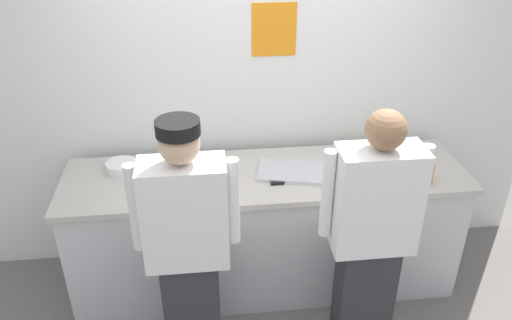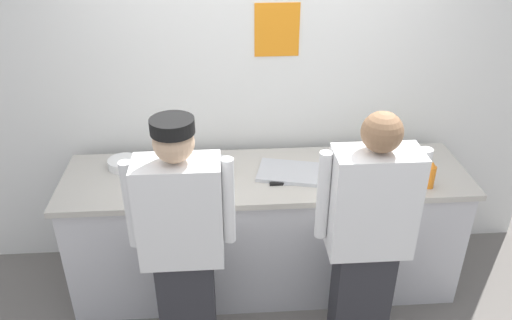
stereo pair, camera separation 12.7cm
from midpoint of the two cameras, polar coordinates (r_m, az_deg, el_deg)
name	(u,v)px [view 1 (the left image)]	position (r m, az deg, el deg)	size (l,w,h in m)	color
ground_plane	(272,317)	(3.72, 0.76, -17.09)	(9.00, 9.00, 0.00)	slate
wall_back	(258,95)	(3.70, -0.79, 7.24)	(4.25, 0.11, 2.60)	white
prep_counter	(265,230)	(3.69, 0.07, -7.78)	(2.71, 0.72, 0.93)	silver
chef_near_left	(187,246)	(2.92, -8.89, -9.42)	(0.60, 0.24, 1.65)	#2D2D33
chef_center	(371,235)	(3.03, 11.55, -8.18)	(0.61, 0.24, 1.66)	#2D2D33
plate_stack_front	(215,170)	(3.39, -5.66, -1.09)	(0.23, 0.23, 0.10)	white
plate_stack_rear	(122,166)	(3.59, -15.72, -0.69)	(0.21, 0.21, 0.06)	white
mixing_bowl_steel	(366,166)	(3.48, 11.11, -0.64)	(0.36, 0.36, 0.10)	#B7BABF
sheet_tray	(296,172)	(3.43, 3.40, -1.33)	(0.50, 0.29, 0.02)	#B7BABF
squeeze_bottle_primary	(429,171)	(3.45, 17.75, -1.21)	(0.06, 0.06, 0.18)	orange
squeeze_bottle_secondary	(393,138)	(3.78, 14.11, 2.36)	(0.05, 0.05, 0.21)	#E5E066
ramekin_green_sauce	(419,152)	(3.80, 16.83, 0.82)	(0.09, 0.09, 0.05)	white
ramekin_red_sauce	(173,175)	(3.42, -10.27, -1.67)	(0.08, 0.08, 0.05)	white
ramekin_yellow_sauce	(179,160)	(3.58, -9.59, -0.03)	(0.11, 0.11, 0.05)	white
deli_cup	(149,173)	(3.43, -12.83, -1.48)	(0.09, 0.09, 0.08)	white
chefs_knife	(288,183)	(3.32, 2.49, -2.58)	(0.28, 0.03, 0.02)	#B7BABF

